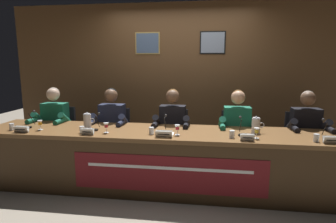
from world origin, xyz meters
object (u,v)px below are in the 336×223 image
conference_table (167,151)px  juice_glass_left (106,126)px  nameplate_left (87,132)px  water_cup_center (151,131)px  chair_left (116,139)px  juice_glass_right (257,131)px  juice_glass_far_left (40,123)px  nameplate_right (247,137)px  juice_glass_center (177,128)px  microphone_far_left (31,122)px  microphone_right (241,129)px  panelist_far_left (53,122)px  chair_far_right (300,146)px  water_cup_left (82,130)px  water_cup_far_right (316,138)px  water_pitcher_right_side (256,125)px  nameplate_far_left (21,129)px  panelist_left (111,124)px  chair_far_left (61,137)px  nameplate_center (164,134)px  water_pitcher_left_side (87,121)px  chair_center (174,141)px  water_cup_right (232,135)px  nameplate_far_right (331,140)px  microphone_left (97,124)px  microphone_far_right (325,132)px  microphone_center (165,127)px  chair_right (235,144)px  panelist_right (237,128)px  panelist_center (172,126)px

conference_table → juice_glass_left: bearing=-175.0°
nameplate_left → water_cup_center: (0.75, 0.14, -0.00)m
chair_left → juice_glass_right: (1.94, -0.81, 0.39)m
juice_glass_far_left → nameplate_right: bearing=-3.7°
juice_glass_center → juice_glass_right: (0.91, -0.03, 0.00)m
microphone_far_left → microphone_right: 2.72m
panelist_far_left → conference_table: bearing=-16.4°
water_cup_center → chair_far_right: 2.15m
juice_glass_right → chair_far_right: size_ratio=0.14×
nameplate_left → water_cup_left: bearing=144.2°
water_cup_far_right → water_pitcher_right_side: size_ratio=0.40×
nameplate_far_left → panelist_left: panelist_left is taller
chair_far_left → microphone_far_left: microphone_far_left is taller
nameplate_center → water_pitcher_left_side: (-1.07, 0.33, 0.05)m
conference_table → chair_center: (-0.00, 0.73, -0.09)m
nameplate_right → water_cup_right: bearing=144.4°
conference_table → water_cup_right: water_cup_right is taller
chair_left → nameplate_center: bearing=-45.6°
nameplate_far_right → water_pitcher_left_side: 2.89m
juice_glass_far_left → nameplate_right: (2.56, -0.17, -0.05)m
juice_glass_far_left → chair_far_right: chair_far_right is taller
chair_far_left → microphone_left: microphone_left is taller
juice_glass_left → chair_far_right: 2.68m
panelist_left → water_cup_left: bearing=-101.2°
panelist_far_left → water_cup_left: bearing=-40.3°
water_cup_far_right → water_pitcher_right_side: 0.67m
panelist_far_left → microphone_right: size_ratio=5.74×
water_cup_center → nameplate_right: size_ratio=0.56×
chair_far_right → water_pitcher_left_side: size_ratio=4.35×
water_cup_far_right → microphone_far_right: microphone_far_right is taller
chair_left → chair_center: same height
chair_center → chair_left: bearing=180.0°
juice_glass_far_left → nameplate_far_right: bearing=-2.4°
microphone_center → chair_right: microphone_center is taller
panelist_right → microphone_right: (-0.02, -0.48, 0.10)m
panelist_far_left → microphone_far_right: 3.65m
water_cup_left → microphone_center: size_ratio=0.39×
microphone_center → water_pitcher_right_side: size_ratio=1.03×
water_cup_far_right → chair_center: bearing=152.9°
chair_far_right → panelist_center: bearing=-173.6°
microphone_left → water_pitcher_left_side: 0.19m
juice_glass_right → microphone_far_right: size_ratio=0.57×
conference_table → water_cup_left: 1.07m
panelist_center → nameplate_far_right: 1.93m
panelist_left → microphone_center: size_ratio=5.74×
chair_left → juice_glass_left: (0.16, -0.79, 0.39)m
juice_glass_left → panelist_center: 0.95m
nameplate_far_left → microphone_far_left: size_ratio=0.87×
chair_far_left → chair_center: bearing=0.0°
nameplate_left → chair_right: size_ratio=0.17×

